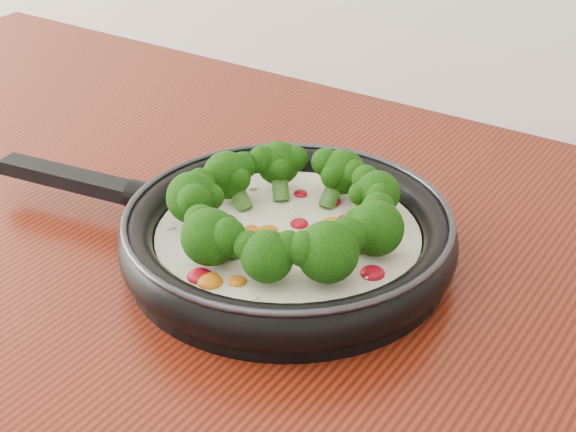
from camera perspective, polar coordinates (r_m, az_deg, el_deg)
The scene contains 1 object.
skillet at distance 0.80m, azimuth -0.20°, elevation -1.07°, with size 0.51×0.35×0.09m.
Camera 1 is at (0.40, 0.52, 1.35)m, focal length 53.94 mm.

